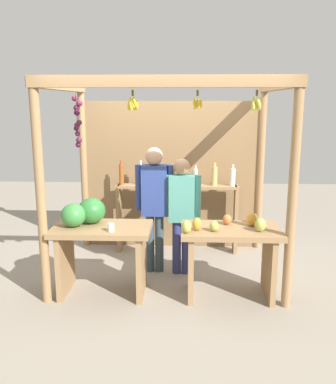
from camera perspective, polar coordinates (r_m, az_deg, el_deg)
ground_plane at (r=5.55m, az=0.09°, el=-10.67°), size 12.00×12.00×0.00m
market_stall at (r=5.58m, az=0.23°, el=4.60°), size 2.74×1.98×2.43m
fruit_counter_left at (r=4.78m, az=-9.86°, el=-5.92°), size 1.10×0.67×1.10m
fruit_counter_right at (r=4.71m, az=8.57°, el=-7.48°), size 1.11×0.64×0.96m
bottle_shelf_unit at (r=5.97m, az=1.29°, el=-0.92°), size 1.76×0.22×1.36m
vendor_man at (r=5.22m, az=-1.89°, el=-0.90°), size 0.48×0.22×1.62m
vendor_woman at (r=5.18m, az=1.89°, el=-2.04°), size 0.48×0.20×1.49m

